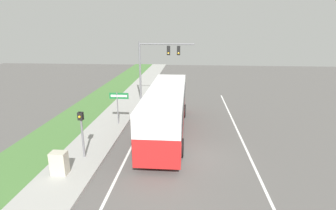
{
  "coord_description": "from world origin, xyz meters",
  "views": [
    {
      "loc": [
        -0.07,
        -13.91,
        7.24
      ],
      "look_at": [
        -1.56,
        4.61,
        1.79
      ],
      "focal_mm": 28.0,
      "sensor_mm": 36.0,
      "label": 1
    }
  ],
  "objects_px": {
    "pedestrian_signal": "(82,127)",
    "utility_cabinet": "(59,163)",
    "signal_gantry": "(156,59)",
    "street_sign": "(118,101)",
    "bus": "(166,108)"
  },
  "relations": [
    {
      "from": "signal_gantry",
      "to": "utility_cabinet",
      "type": "distance_m",
      "value": 15.71
    },
    {
      "from": "signal_gantry",
      "to": "pedestrian_signal",
      "type": "xyz_separation_m",
      "value": [
        -2.63,
        -13.07,
        -2.34
      ]
    },
    {
      "from": "utility_cabinet",
      "to": "street_sign",
      "type": "bearing_deg",
      "value": 81.51
    },
    {
      "from": "utility_cabinet",
      "to": "bus",
      "type": "bearing_deg",
      "value": 51.7
    },
    {
      "from": "bus",
      "to": "signal_gantry",
      "type": "distance_m",
      "value": 9.29
    },
    {
      "from": "bus",
      "to": "utility_cabinet",
      "type": "relative_size",
      "value": 9.56
    },
    {
      "from": "bus",
      "to": "street_sign",
      "type": "height_order",
      "value": "bus"
    },
    {
      "from": "pedestrian_signal",
      "to": "utility_cabinet",
      "type": "xyz_separation_m",
      "value": [
        -0.5,
        -1.91,
        -1.21
      ]
    },
    {
      "from": "bus",
      "to": "signal_gantry",
      "type": "relative_size",
      "value": 1.92
    },
    {
      "from": "pedestrian_signal",
      "to": "street_sign",
      "type": "xyz_separation_m",
      "value": [
        0.62,
        5.54,
        -0.03
      ]
    },
    {
      "from": "street_sign",
      "to": "signal_gantry",
      "type": "bearing_deg",
      "value": 75.03
    },
    {
      "from": "pedestrian_signal",
      "to": "utility_cabinet",
      "type": "distance_m",
      "value": 2.31
    },
    {
      "from": "signal_gantry",
      "to": "street_sign",
      "type": "xyz_separation_m",
      "value": [
        -2.01,
        -7.53,
        -2.37
      ]
    },
    {
      "from": "signal_gantry",
      "to": "street_sign",
      "type": "distance_m",
      "value": 8.15
    },
    {
      "from": "street_sign",
      "to": "utility_cabinet",
      "type": "xyz_separation_m",
      "value": [
        -1.11,
        -7.45,
        -1.18
      ]
    }
  ]
}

